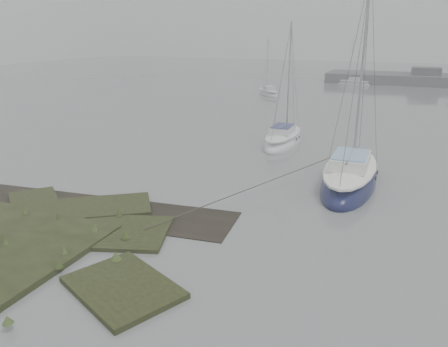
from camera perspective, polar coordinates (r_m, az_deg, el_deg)
ground at (r=41.43m, az=11.48°, el=7.30°), size 160.00×160.00×0.00m
sailboat_main at (r=23.22m, az=16.07°, el=-0.64°), size 2.62×7.94×11.20m
sailboat_white at (r=30.79m, az=7.73°, el=4.33°), size 2.06×6.23×8.79m
sailboat_far_a at (r=54.84m, az=5.81°, el=10.39°), size 4.33×5.09×7.16m
sailboat_far_c at (r=67.48m, az=16.60°, el=11.18°), size 5.13×3.05×6.88m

